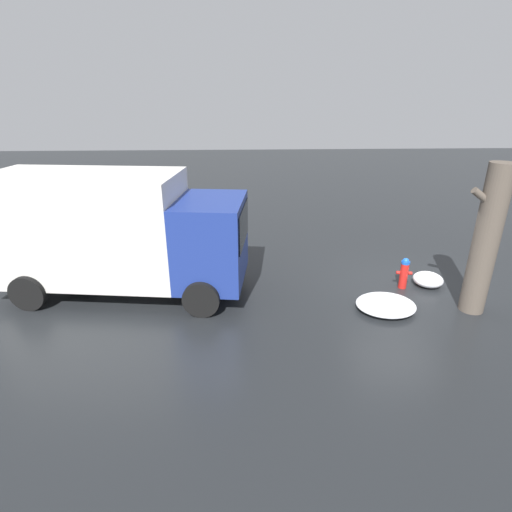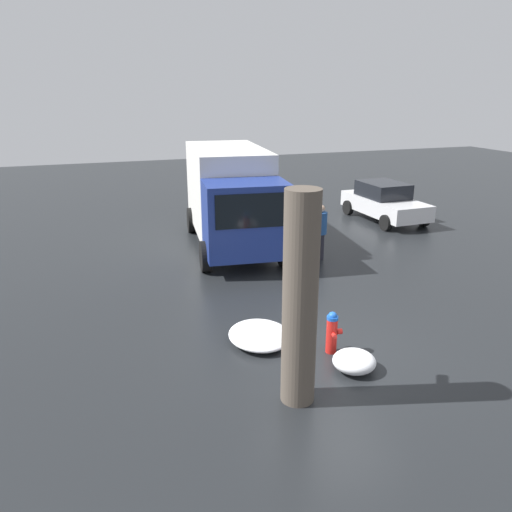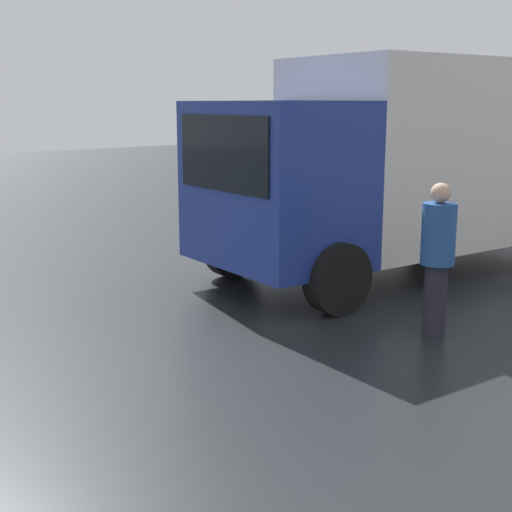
% 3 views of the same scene
% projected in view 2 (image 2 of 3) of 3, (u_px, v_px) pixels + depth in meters
% --- Properties ---
extents(ground_plane, '(60.00, 60.00, 0.00)m').
position_uv_depth(ground_plane, '(331.00, 352.00, 10.03)').
color(ground_plane, black).
extents(fire_hydrant, '(0.43, 0.33, 0.88)m').
position_uv_depth(fire_hydrant, '(332.00, 332.00, 9.89)').
color(fire_hydrant, red).
rests_on(fire_hydrant, ground_plane).
extents(tree_trunk, '(0.87, 0.57, 3.62)m').
position_uv_depth(tree_trunk, '(300.00, 300.00, 7.95)').
color(tree_trunk, brown).
rests_on(tree_trunk, ground_plane).
extents(delivery_truck, '(6.65, 3.23, 3.18)m').
position_uv_depth(delivery_truck, '(231.00, 195.00, 16.45)').
color(delivery_truck, navy).
rests_on(delivery_truck, ground_plane).
extents(pedestrian, '(0.37, 0.37, 1.71)m').
position_uv_depth(pedestrian, '(321.00, 230.00, 15.24)').
color(pedestrian, '#23232D').
rests_on(pedestrian, ground_plane).
extents(parked_car, '(4.01, 2.01, 1.50)m').
position_uv_depth(parked_car, '(384.00, 201.00, 19.96)').
color(parked_car, silver).
rests_on(parked_car, ground_plane).
extents(snow_pile_by_hydrant, '(1.47, 1.29, 0.29)m').
position_uv_depth(snow_pile_by_hydrant, '(260.00, 335.00, 10.41)').
color(snow_pile_by_hydrant, white).
rests_on(snow_pile_by_hydrant, ground_plane).
extents(snow_pile_curbside, '(0.80, 0.82, 0.37)m').
position_uv_depth(snow_pile_curbside, '(354.00, 361.00, 9.32)').
color(snow_pile_curbside, white).
rests_on(snow_pile_curbside, ground_plane).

